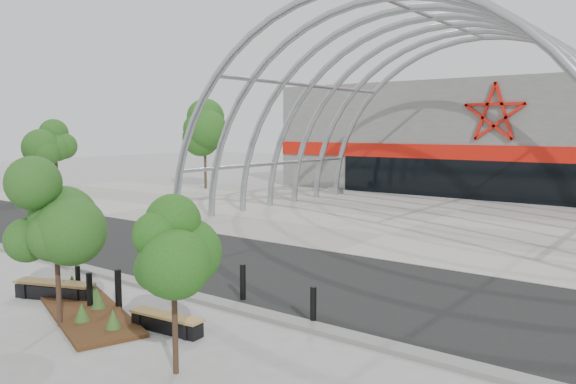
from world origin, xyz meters
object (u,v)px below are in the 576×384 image
object	(u,v)px
street_tree_0	(55,215)
bench_0	(55,290)
bollard_2	(118,290)
street_tree_1	(173,254)
bench_1	(167,323)

from	to	relation	value
street_tree_0	bench_0	distance (m)	3.41
bench_0	bollard_2	bearing A→B (deg)	13.15
street_tree_1	bench_0	world-z (taller)	street_tree_1
street_tree_0	bollard_2	bearing A→B (deg)	87.03
bench_0	bench_1	world-z (taller)	bench_0
bench_1	bollard_2	xyz separation A→B (m)	(-2.24, 0.33, 0.33)
bench_0	street_tree_0	bearing A→B (deg)	-27.85
street_tree_0	bench_1	size ratio (longest dim) A/B	1.87
street_tree_0	street_tree_1	world-z (taller)	street_tree_0
street_tree_1	bench_1	size ratio (longest dim) A/B	1.64
bollard_2	bench_0	bearing A→B (deg)	-166.85
street_tree_0	bench_1	world-z (taller)	street_tree_0
street_tree_0	street_tree_1	xyz separation A→B (m)	(4.19, -0.10, -0.33)
bench_1	bench_0	bearing A→B (deg)	-177.68
street_tree_0	bench_1	xyz separation A→B (m)	(2.33, 1.28, -2.49)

